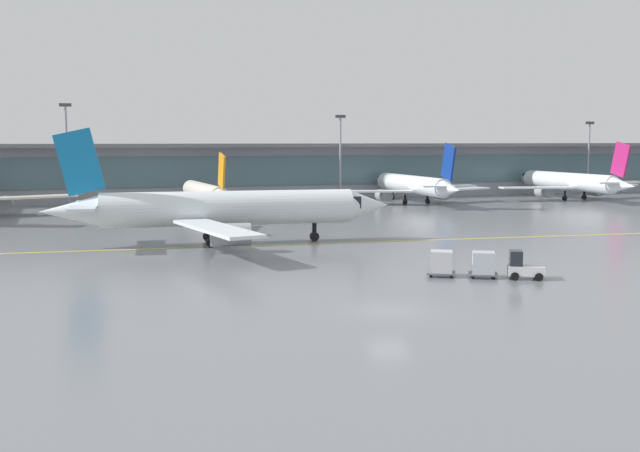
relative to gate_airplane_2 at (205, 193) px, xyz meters
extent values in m
plane|color=slate|center=(2.33, -67.10, -2.57)|extent=(400.00, 400.00, 0.00)
cube|color=yellow|center=(-2.18, -37.66, -2.56)|extent=(109.83, 6.76, 0.01)
cube|color=#8C939E|center=(2.33, 19.95, 1.93)|extent=(200.12, 8.00, 9.00)
cube|color=slate|center=(2.33, 15.87, 2.38)|extent=(192.11, 0.16, 5.04)
cube|color=slate|center=(2.33, 18.45, 6.73)|extent=(208.12, 11.00, 0.60)
cube|color=silver|center=(-24.37, -0.65, -0.11)|extent=(13.68, 7.42, 0.27)
cylinder|color=#999EA3|center=(-27.14, 0.62, -1.01)|extent=(2.23, 3.57, 2.01)
cylinder|color=silver|center=(-0.03, 0.33, 0.08)|extent=(4.40, 18.71, 2.58)
cone|color=silver|center=(-1.11, 11.10, 0.08)|extent=(2.74, 3.32, 2.45)
cube|color=black|center=(-0.90, 9.05, 0.41)|extent=(2.23, 2.51, 0.90)
cone|color=silver|center=(1.09, -10.95, 0.08)|extent=(2.59, 4.32, 2.19)
cube|color=silver|center=(-6.44, -1.83, -0.62)|extent=(10.87, 4.29, 0.21)
cylinder|color=#999EA3|center=(-4.44, -0.49, -1.34)|extent=(1.85, 2.87, 1.59)
cube|color=silver|center=(6.68, -0.52, -0.62)|extent=(10.75, 6.18, 0.21)
cylinder|color=#999EA3|center=(4.45, 0.40, -1.34)|extent=(1.85, 2.87, 1.59)
cube|color=orange|center=(1.01, -10.13, 3.57)|extent=(0.62, 3.48, 4.85)
cube|color=silver|center=(-0.91, -10.01, 0.47)|extent=(3.95, 2.18, 0.18)
cube|color=silver|center=(2.86, -9.64, 0.47)|extent=(3.95, 2.18, 0.18)
cylinder|color=black|center=(-0.68, 6.79, -1.89)|extent=(0.33, 0.33, 1.36)
cylinder|color=black|center=(-0.68, 6.79, -2.23)|extent=(0.48, 0.72, 0.68)
cylinder|color=black|center=(-1.62, -1.35, -1.89)|extent=(0.33, 0.33, 1.36)
cylinder|color=black|center=(-1.62, -1.35, -2.23)|extent=(0.48, 0.72, 0.68)
cylinder|color=black|center=(1.85, -1.00, -1.89)|extent=(0.33, 0.33, 1.36)
cylinder|color=black|center=(1.85, -1.00, -2.23)|extent=(0.48, 0.72, 0.68)
cylinder|color=white|center=(33.86, 2.90, 0.47)|extent=(3.98, 21.33, 2.95)
cone|color=white|center=(33.25, 15.26, 0.47)|extent=(2.97, 3.67, 2.80)
cube|color=black|center=(33.37, 12.91, 0.83)|extent=(2.43, 2.76, 1.03)
cone|color=white|center=(34.49, -10.05, 0.47)|extent=(2.73, 4.83, 2.50)
cube|color=white|center=(26.41, 0.80, -0.34)|extent=(12.45, 5.48, 0.24)
cylinder|color=#999EA3|center=(28.77, 2.22, -1.16)|extent=(1.97, 3.21, 1.82)
cube|color=white|center=(41.47, 1.54, -0.34)|extent=(12.38, 6.54, 0.24)
cylinder|color=#999EA3|center=(38.98, 2.72, -1.16)|extent=(1.97, 3.21, 1.82)
cube|color=navy|center=(34.44, -9.11, 4.45)|extent=(0.51, 3.98, 5.55)
cube|color=white|center=(32.26, -8.87, 0.91)|extent=(4.43, 2.29, 0.21)
cube|color=white|center=(36.59, -8.65, 0.91)|extent=(4.43, 2.29, 0.21)
cylinder|color=black|center=(33.49, 10.32, -1.79)|extent=(0.38, 0.38, 1.56)
cylinder|color=black|center=(33.49, 10.32, -2.18)|extent=(0.51, 0.80, 0.78)
cylinder|color=black|center=(31.95, 1.07, -1.79)|extent=(0.38, 0.38, 1.56)
cylinder|color=black|center=(31.95, 1.07, -2.18)|extent=(0.51, 0.80, 0.78)
cylinder|color=black|center=(35.93, 1.27, -1.79)|extent=(0.38, 0.38, 1.56)
cylinder|color=black|center=(35.93, 1.27, -2.18)|extent=(0.51, 0.80, 0.78)
cylinder|color=white|center=(63.12, 2.88, 0.52)|extent=(4.45, 21.77, 3.00)
cone|color=white|center=(62.28, 15.46, 0.52)|extent=(3.09, 3.79, 2.85)
cube|color=black|center=(62.44, 13.07, 0.90)|extent=(2.52, 2.85, 1.05)
cone|color=white|center=(64.01, -10.30, 0.52)|extent=(2.87, 4.96, 2.55)
cube|color=white|center=(55.58, 0.60, -0.30)|extent=(12.68, 5.37, 0.25)
cylinder|color=#999EA3|center=(57.95, 2.09, -1.14)|extent=(2.06, 3.30, 1.85)
cube|color=white|center=(70.91, 1.63, -0.30)|extent=(12.59, 6.86, 0.25)
cylinder|color=#999EA3|center=(68.35, 2.79, -1.14)|extent=(2.06, 3.30, 1.85)
cube|color=#B21E66|center=(63.95, -9.34, 4.59)|extent=(0.59, 4.06, 5.65)
cube|color=white|center=(61.72, -9.14, 0.97)|extent=(4.55, 2.41, 0.21)
cube|color=white|center=(66.13, -8.84, 0.97)|extent=(4.55, 2.41, 0.21)
cylinder|color=black|center=(62.61, 10.43, -1.77)|extent=(0.39, 0.39, 1.59)
cylinder|color=black|center=(62.61, 10.43, -2.17)|extent=(0.54, 0.83, 0.79)
cylinder|color=black|center=(61.22, 0.98, -1.77)|extent=(0.39, 0.39, 1.59)
cylinder|color=black|center=(61.22, 0.98, -2.17)|extent=(0.54, 0.83, 0.79)
cylinder|color=black|center=(65.27, 1.26, -1.77)|extent=(0.39, 0.39, 1.59)
cylinder|color=black|center=(65.27, 1.26, -2.17)|extent=(0.54, 0.83, 0.79)
cylinder|color=white|center=(-2.18, -35.66, 0.95)|extent=(24.77, 4.85, 3.42)
cone|color=white|center=(12.15, -36.49, 0.95)|extent=(4.28, 3.48, 3.25)
cube|color=black|center=(9.42, -36.33, 1.38)|extent=(3.23, 2.84, 1.20)
cone|color=white|center=(-17.20, -34.78, 0.95)|extent=(5.63, 3.22, 2.91)
cube|color=white|center=(-3.68, -26.80, 0.01)|extent=(7.71, 14.35, 0.28)
cylinder|color=#999EA3|center=(-2.34, -29.70, -0.94)|extent=(3.74, 2.32, 2.11)
cube|color=white|center=(-4.70, -44.27, 0.01)|extent=(6.24, 14.44, 0.28)
cylinder|color=#999EA3|center=(-3.03, -41.55, -0.94)|extent=(3.74, 2.32, 2.11)
cube|color=#1472B2|center=(-16.11, -34.84, 5.58)|extent=(4.62, 0.63, 6.44)
cube|color=white|center=(-15.56, -32.36, 1.46)|extent=(2.70, 5.16, 0.24)
cube|color=white|center=(-15.85, -37.38, 1.46)|extent=(2.70, 5.16, 0.24)
cylinder|color=black|center=(6.42, -36.16, -1.66)|extent=(0.44, 0.44, 1.81)
cylinder|color=black|center=(6.42, -36.16, -2.11)|extent=(0.94, 0.60, 0.91)
cylinder|color=black|center=(-4.05, -33.23, -1.66)|extent=(0.44, 0.44, 1.81)
cylinder|color=black|center=(-4.05, -33.23, -2.11)|extent=(0.94, 0.60, 0.91)
cylinder|color=black|center=(-4.32, -37.85, -1.66)|extent=(0.44, 0.44, 1.81)
cylinder|color=black|center=(-4.32, -37.85, -2.11)|extent=(0.94, 0.60, 0.91)
cube|color=silver|center=(15.79, -60.43, -1.92)|extent=(2.95, 2.39, 0.70)
cube|color=#1E2328|center=(15.11, -60.10, -1.02)|extent=(1.35, 1.51, 1.10)
cylinder|color=black|center=(16.85, -60.17, -2.27)|extent=(0.64, 0.46, 0.60)
cylinder|color=black|center=(16.25, -61.43, -2.27)|extent=(0.64, 0.46, 0.60)
cylinder|color=black|center=(15.32, -59.43, -2.27)|extent=(0.64, 0.46, 0.60)
cylinder|color=black|center=(14.72, -60.69, -2.27)|extent=(0.64, 0.46, 0.60)
cube|color=#595B60|center=(13.01, -59.09, -2.29)|extent=(2.59, 2.35, 0.12)
cube|color=#B2B7C1|center=(13.01, -59.09, -1.43)|extent=(2.09, 2.05, 1.60)
cylinder|color=black|center=(13.99, -58.79, -2.46)|extent=(0.24, 0.19, 0.22)
cylinder|color=black|center=(13.38, -60.05, -2.46)|extent=(0.24, 0.19, 0.22)
cylinder|color=black|center=(12.63, -58.14, -2.46)|extent=(0.24, 0.19, 0.22)
cylinder|color=black|center=(12.03, -59.40, -2.46)|extent=(0.24, 0.19, 0.22)
cube|color=#595B60|center=(10.23, -57.76, -2.29)|extent=(2.59, 2.35, 0.12)
cube|color=silver|center=(10.23, -57.76, -1.43)|extent=(2.09, 2.05, 1.60)
cylinder|color=black|center=(11.21, -57.45, -2.46)|extent=(0.24, 0.19, 0.22)
cylinder|color=black|center=(10.60, -58.71, -2.46)|extent=(0.24, 0.19, 0.22)
cylinder|color=black|center=(9.86, -56.80, -2.46)|extent=(0.24, 0.19, 0.22)
cylinder|color=black|center=(9.25, -58.06, -2.46)|extent=(0.24, 0.19, 0.22)
cylinder|color=gray|center=(-19.41, 13.31, 5.09)|extent=(0.36, 0.36, 15.31)
cube|color=#3F3F42|center=(-19.41, 13.31, 13.00)|extent=(1.80, 0.30, 0.50)
cylinder|color=gray|center=(24.63, 12.17, 4.39)|extent=(0.36, 0.36, 13.92)
cube|color=#3F3F42|center=(24.63, 12.17, 11.60)|extent=(1.80, 0.30, 0.50)
cylinder|color=gray|center=(74.11, 12.65, 4.01)|extent=(0.36, 0.36, 13.16)
cube|color=#3F3F42|center=(74.11, 12.65, 10.84)|extent=(1.80, 0.30, 0.50)
camera|label=1|loc=(-13.72, -107.59, 7.62)|focal=41.39mm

